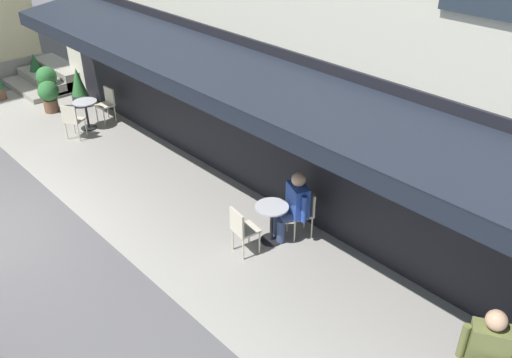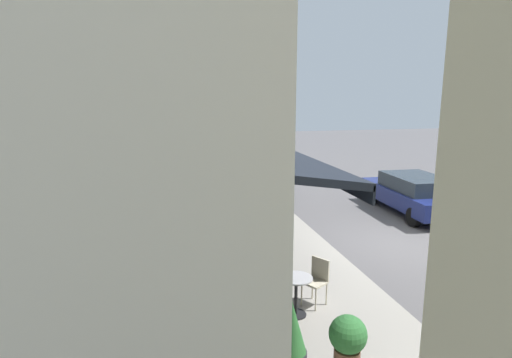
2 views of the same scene
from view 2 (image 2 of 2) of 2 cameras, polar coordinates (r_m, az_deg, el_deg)
name	(u,v)px [view 2 (image 2 of 2)]	position (r m, az deg, el deg)	size (l,w,h in m)	color
ground_plane	(397,244)	(12.14, 18.78, -8.46)	(70.00, 70.00, 0.00)	#565456
sidewalk_cafe_terrace	(250,219)	(13.78, -0.77, -5.45)	(20.50, 3.20, 0.01)	gray
cafe_table_near_entrance	(296,290)	(7.93, 5.50, -14.93)	(0.60, 0.60, 0.75)	black
cafe_chair_cream_back_row	(317,277)	(8.36, 8.35, -13.14)	(0.55, 0.55, 0.91)	beige
cafe_chair_cream_facing_street	(263,293)	(7.69, 1.03, -15.27)	(0.43, 0.43, 0.91)	beige
cafe_table_mid_terrace	(228,176)	(18.32, -3.86, 0.35)	(0.60, 0.60, 0.75)	black
cafe_chair_cream_under_awning	(242,174)	(18.50, -1.99, 0.65)	(0.45, 0.45, 0.91)	beige
cafe_chair_cream_by_window	(216,177)	(17.93, -5.44, 0.26)	(0.54, 0.54, 0.91)	beige
cafe_table_streetside	(229,202)	(14.01, -3.69, -3.11)	(0.60, 0.60, 0.75)	black
cafe_chair_cream_near_door	(248,200)	(14.02, -1.10, -2.84)	(0.45, 0.45, 0.91)	beige
cafe_chair_cream_corner_left	(211,199)	(14.16, -6.17, -2.77)	(0.53, 0.53, 0.91)	beige
seated_patron_in_blue	(217,195)	(14.06, -5.34, -2.17)	(0.64, 0.65, 1.33)	navy
seated_companion_in_olive	(220,173)	(18.03, -4.90, 0.87)	(0.64, 0.67, 1.34)	navy
potted_plant_under_sign	(292,338)	(6.48, 4.90, -20.84)	(0.46, 0.46, 1.12)	#2D2D33
potted_plant_by_steps	(348,340)	(6.63, 12.42, -20.75)	(0.56, 0.56, 0.88)	brown
parked_car_navy	(414,193)	(15.27, 20.74, -1.78)	(4.37, 1.98, 1.33)	navy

